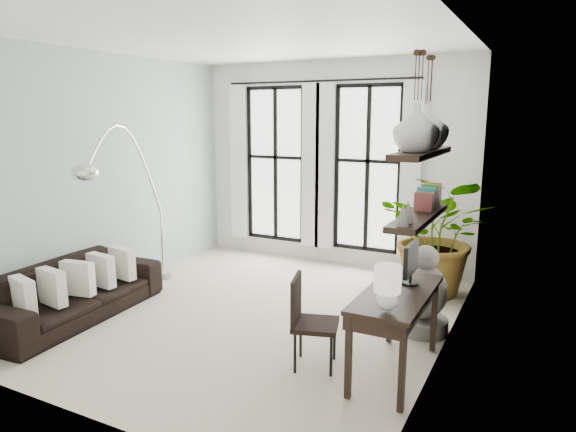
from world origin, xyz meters
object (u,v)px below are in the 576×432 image
Objects in this scene: arc_lamp at (126,164)px; buddha at (424,296)px; sofa at (73,291)px; desk at (395,299)px; plant at (440,236)px; desk_chair at (307,316)px.

buddha is (3.68, 0.60, -1.35)m from arc_lamp.
sofa is 1.68× the size of desk.
plant is 1.63× the size of buddha.
desk is at bearing -2.78° from desk_chair.
buddha reaches higher than sofa.
plant is 2.73m from desk_chair.
buddha is (3.78, 1.47, 0.09)m from sofa.
sofa is at bearing -158.76° from buddha.
desk_chair is 3.20m from arc_lamp.
buddha is (0.11, -1.33, -0.39)m from plant.
plant is 4.17m from arc_lamp.
desk is 3.82m from arc_lamp.
desk_chair is 1.53m from buddha.
arc_lamp reaches higher than buddha.
desk is 1.36× the size of buddha.
desk is at bearing -91.65° from buddha.
sofa is 2.97m from desk_chair.
sofa is 2.54× the size of desk_chair.
plant is 0.71× the size of arc_lamp.
desk reaches higher than sofa.
arc_lamp is at bearing -151.60° from plant.
buddha is (0.81, 1.29, -0.09)m from desk_chair.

